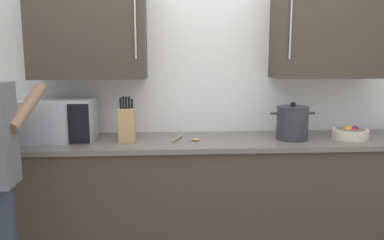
{
  "coord_description": "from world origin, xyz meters",
  "views": [
    {
      "loc": [
        -0.32,
        -1.78,
        1.5
      ],
      "look_at": [
        -0.15,
        0.88,
        1.06
      ],
      "focal_mm": 36.0,
      "sensor_mm": 36.0,
      "label": 1
    }
  ],
  "objects": [
    {
      "name": "counter_unit",
      "position": [
        0.0,
        0.93,
        0.45
      ],
      "size": [
        3.24,
        0.6,
        0.91
      ],
      "color": "#3D3328",
      "rests_on": "ground_plane"
    },
    {
      "name": "back_wall_tiled",
      "position": [
        -0.0,
        1.22,
        1.49
      ],
      "size": [
        4.25,
        0.44,
        2.87
      ],
      "color": "white",
      "rests_on": "ground_plane"
    },
    {
      "name": "stock_pot",
      "position": [
        0.57,
        0.89,
        1.03
      ],
      "size": [
        0.32,
        0.23,
        0.27
      ],
      "color": "#2D2D33",
      "rests_on": "counter_unit"
    },
    {
      "name": "microwave_oven",
      "position": [
        -1.12,
        0.96,
        1.05
      ],
      "size": [
        0.51,
        0.68,
        0.29
      ],
      "color": "#B7BABF",
      "rests_on": "counter_unit"
    },
    {
      "name": "fruit_bowl",
      "position": [
        1.0,
        0.88,
        0.95
      ],
      "size": [
        0.26,
        0.26,
        0.1
      ],
      "color": "beige",
      "rests_on": "counter_unit"
    },
    {
      "name": "wooden_spoon",
      "position": [
        -0.19,
        0.9,
        0.92
      ],
      "size": [
        0.21,
        0.21,
        0.02
      ],
      "color": "tan",
      "rests_on": "counter_unit"
    },
    {
      "name": "knife_block",
      "position": [
        -0.6,
        0.9,
        1.03
      ],
      "size": [
        0.11,
        0.15,
        0.32
      ],
      "color": "tan",
      "rests_on": "counter_unit"
    }
  ]
}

